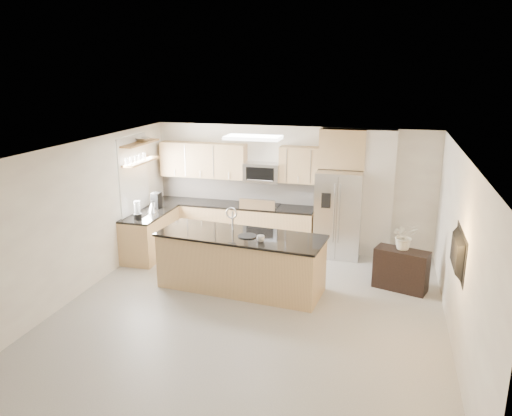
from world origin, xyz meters
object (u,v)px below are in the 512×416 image
(island, at_px, (241,261))
(cup, at_px, (261,239))
(refrigerator, at_px, (338,214))
(kettle, at_px, (152,207))
(credenza, at_px, (401,270))
(flower_vase, at_px, (405,229))
(range, at_px, (261,226))
(bowl, at_px, (143,139))
(blender, at_px, (137,211))
(microwave, at_px, (262,172))
(television, at_px, (454,252))
(platter, at_px, (247,236))
(coffee_maker, at_px, (156,201))

(island, xyz_separation_m, cup, (0.42, -0.25, 0.55))
(refrigerator, relative_size, kettle, 7.28)
(refrigerator, xyz_separation_m, credenza, (1.26, -1.42, -0.53))
(cup, xyz_separation_m, flower_vase, (2.31, 1.01, 0.04))
(credenza, bearing_deg, range, 170.69)
(kettle, bearing_deg, cup, -27.39)
(range, xyz_separation_m, flower_vase, (2.93, -1.40, 0.61))
(cup, bearing_deg, bowl, 151.14)
(credenza, bearing_deg, blender, -161.69)
(microwave, height_order, kettle, microwave)
(island, height_order, credenza, island)
(island, relative_size, television, 2.76)
(range, xyz_separation_m, bowl, (-2.25, -0.82, 1.91))
(range, relative_size, refrigerator, 0.64)
(refrigerator, relative_size, platter, 5.56)
(refrigerator, height_order, blender, refrigerator)
(microwave, xyz_separation_m, cup, (0.62, -2.53, -0.58))
(island, xyz_separation_m, television, (3.31, -0.97, 0.85))
(blender, distance_m, television, 5.81)
(refrigerator, height_order, coffee_maker, refrigerator)
(microwave, xyz_separation_m, kettle, (-2.02, -1.16, -0.60))
(range, height_order, cup, range)
(microwave, distance_m, flower_vase, 3.35)
(credenza, bearing_deg, kettle, -167.65)
(microwave, xyz_separation_m, credenza, (2.92, -1.59, -1.27))
(microwave, relative_size, credenza, 0.84)
(island, relative_size, coffee_maker, 9.31)
(blender, distance_m, bowl, 1.50)
(platter, distance_m, kettle, 2.65)
(flower_vase, bearing_deg, island, -164.54)
(refrigerator, bearing_deg, television, -58.96)
(coffee_maker, bearing_deg, blender, -88.67)
(blender, xyz_separation_m, kettle, (0.05, 0.52, -0.05))
(cup, bearing_deg, island, 148.89)
(island, relative_size, flower_vase, 4.15)
(microwave, relative_size, television, 0.71)
(cup, xyz_separation_m, television, (2.89, -0.72, 0.30))
(bowl, bearing_deg, range, 20.06)
(refrigerator, distance_m, island, 2.59)
(island, xyz_separation_m, flower_vase, (2.73, 0.75, 0.58))
(island, relative_size, blender, 8.11)
(refrigerator, xyz_separation_m, cup, (-1.04, -2.36, 0.16))
(bowl, relative_size, television, 0.35)
(island, bearing_deg, television, -10.73)
(platter, bearing_deg, kettle, 153.45)
(credenza, distance_m, television, 2.02)
(credenza, xyz_separation_m, blender, (-4.99, -0.09, 0.72))
(cup, bearing_deg, coffee_maker, 147.73)
(bowl, bearing_deg, platter, -28.28)
(refrigerator, distance_m, cup, 2.58)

